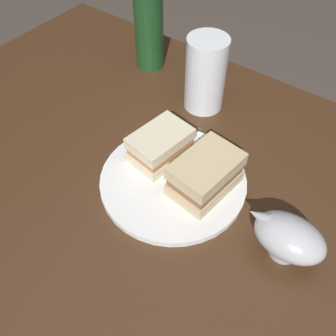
# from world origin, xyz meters

# --- Properties ---
(ground_plane) EXTENTS (6.00, 6.00, 0.00)m
(ground_plane) POSITION_xyz_m (0.00, 0.00, 0.00)
(ground_plane) COLOR #4C4238
(dining_table) EXTENTS (1.18, 0.77, 0.74)m
(dining_table) POSITION_xyz_m (0.00, 0.00, 0.37)
(dining_table) COLOR #422816
(dining_table) RESTS_ON ground
(plate) EXTENTS (0.26, 0.26, 0.01)m
(plate) POSITION_xyz_m (-0.02, -0.00, 0.74)
(plate) COLOR white
(plate) RESTS_ON dining_table
(sandwich_half_left) EXTENTS (0.09, 0.12, 0.07)m
(sandwich_half_left) POSITION_xyz_m (-0.08, -0.02, 0.78)
(sandwich_half_left) COLOR #CCB284
(sandwich_half_left) RESTS_ON plate
(sandwich_half_right) EXTENTS (0.09, 0.12, 0.06)m
(sandwich_half_right) POSITION_xyz_m (0.02, -0.03, 0.78)
(sandwich_half_right) COLOR beige
(sandwich_half_right) RESTS_ON plate
(potato_wedge_front) EXTENTS (0.04, 0.04, 0.02)m
(potato_wedge_front) POSITION_xyz_m (0.02, -0.06, 0.76)
(potato_wedge_front) COLOR gold
(potato_wedge_front) RESTS_ON plate
(potato_wedge_middle) EXTENTS (0.05, 0.02, 0.02)m
(potato_wedge_middle) POSITION_xyz_m (-0.04, -0.05, 0.76)
(potato_wedge_middle) COLOR #AD702D
(potato_wedge_middle) RESTS_ON plate
(potato_wedge_back) EXTENTS (0.06, 0.05, 0.02)m
(potato_wedge_back) POSITION_xyz_m (-0.05, -0.08, 0.76)
(potato_wedge_back) COLOR gold
(potato_wedge_back) RESTS_ON plate
(pint_glass) EXTENTS (0.08, 0.08, 0.15)m
(pint_glass) POSITION_xyz_m (0.05, -0.21, 0.80)
(pint_glass) COLOR white
(pint_glass) RESTS_ON dining_table
(gravy_boat) EXTENTS (0.12, 0.08, 0.07)m
(gravy_boat) POSITION_xyz_m (-0.24, 0.01, 0.78)
(gravy_boat) COLOR #B7B7BC
(gravy_boat) RESTS_ON dining_table
(cider_bottle) EXTENTS (0.06, 0.06, 0.28)m
(cider_bottle) POSITION_xyz_m (0.23, -0.26, 0.85)
(cider_bottle) COLOR #19421E
(cider_bottle) RESTS_ON dining_table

